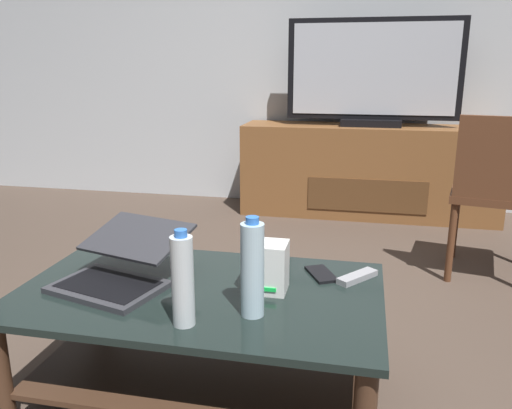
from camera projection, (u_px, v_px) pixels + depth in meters
The scene contains 12 objects.
ground_plane at pixel (253, 368), 1.91m from camera, with size 7.68×7.68×0.00m, color #4C3D33.
back_wall at pixel (323, 23), 3.89m from camera, with size 6.40×0.12×2.80m, color silver.
coffee_table at pixel (201, 324), 1.66m from camera, with size 1.15×0.68×0.40m.
media_cabinet at pixel (368, 171), 3.79m from camera, with size 1.84×0.46×0.66m.
television at pixel (373, 75), 3.59m from camera, with size 1.21×0.20×0.74m.
dining_chair at pixel (498, 188), 2.57m from camera, with size 0.52×0.52×0.86m.
laptop at pixel (120, 266), 1.66m from camera, with size 0.42×0.46×0.17m.
router_box at pixel (267, 267), 1.60m from camera, with size 0.12×0.11×0.16m.
water_bottle_near at pixel (183, 280), 1.37m from camera, with size 0.06×0.06×0.27m.
water_bottle_far at pixel (252, 269), 1.43m from camera, with size 0.07×0.07×0.29m.
cell_phone at pixel (321, 274), 1.73m from camera, with size 0.07×0.14×0.01m, color black.
tv_remote at pixel (357, 277), 1.70m from camera, with size 0.04×0.16×0.02m, color #99999E.
Camera 1 is at (0.36, -1.64, 1.09)m, focal length 35.94 mm.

